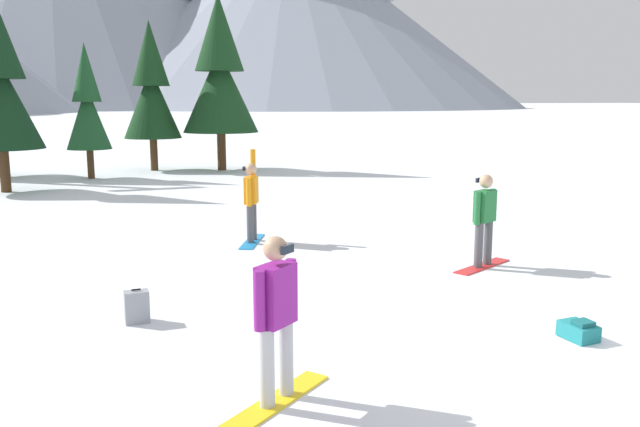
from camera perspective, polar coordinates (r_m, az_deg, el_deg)
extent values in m
plane|color=white|center=(8.66, 16.48, -10.64)|extent=(800.00, 800.00, 0.00)
cube|color=yellow|center=(6.84, -3.72, -15.82)|extent=(1.37, 1.13, 0.02)
cylinder|color=#B7B7BC|center=(6.79, -2.95, -12.26)|extent=(0.15, 0.15, 0.78)
cylinder|color=#B7B7BC|center=(6.55, -4.60, -13.13)|extent=(0.15, 0.15, 0.78)
cube|color=#8C1E8C|center=(6.44, -3.83, -7.01)|extent=(0.46, 0.43, 0.60)
cylinder|color=#8C1E8C|center=(6.64, -2.51, -6.40)|extent=(0.11, 0.11, 0.58)
cylinder|color=#8C1E8C|center=(6.24, -5.24, -7.51)|extent=(0.11, 0.11, 0.58)
sphere|color=tan|center=(6.32, -3.88, -3.03)|extent=(0.24, 0.24, 0.24)
cube|color=black|center=(6.24, -2.84, -3.10)|extent=(0.16, 0.13, 0.08)
cube|color=red|center=(12.24, 13.84, -4.44)|extent=(1.46, 0.89, 0.02)
cylinder|color=#4C4C51|center=(12.01, 13.54, -2.66)|extent=(0.15, 0.15, 0.81)
cylinder|color=#4C4C51|center=(12.28, 14.29, -2.42)|extent=(0.15, 0.15, 0.81)
cube|color=#237238|center=(12.02, 14.05, 0.64)|extent=(0.46, 0.39, 0.56)
cylinder|color=#237238|center=(11.80, 13.42, 0.44)|extent=(0.11, 0.11, 0.58)
cylinder|color=#237238|center=(12.25, 14.65, 0.72)|extent=(0.11, 0.11, 0.58)
sphere|color=tan|center=(11.96, 14.14, 2.71)|extent=(0.24, 0.24, 0.24)
cube|color=black|center=(12.03, 13.56, 2.82)|extent=(0.17, 0.11, 0.08)
cube|color=#1E8CD8|center=(14.00, -5.88, -2.41)|extent=(0.90, 1.48, 0.02)
cylinder|color=#4C4C51|center=(13.76, -6.03, -0.87)|extent=(0.15, 0.15, 0.80)
cylinder|color=#4C4C51|center=(14.07, -5.79, -0.63)|extent=(0.15, 0.15, 0.80)
cube|color=orange|center=(13.81, -5.96, 2.03)|extent=(0.39, 0.46, 0.56)
cylinder|color=orange|center=(13.56, -6.16, 1.83)|extent=(0.11, 0.11, 0.58)
cylinder|color=orange|center=(14.00, -5.80, 4.32)|extent=(0.11, 0.11, 0.60)
sphere|color=tan|center=(13.76, -5.99, 3.84)|extent=(0.24, 0.24, 0.24)
cube|color=black|center=(13.78, -6.57, 3.88)|extent=(0.11, 0.17, 0.08)
cube|color=#1E7A7F|center=(9.00, 21.40, -9.44)|extent=(0.34, 0.46, 0.21)
cube|color=#165B5F|center=(8.91, 21.77, -8.77)|extent=(0.23, 0.21, 0.07)
cylinder|color=black|center=(9.15, 20.33, -9.00)|extent=(0.03, 0.12, 0.02)
cube|color=gray|center=(9.28, -15.53, -7.77)|extent=(0.32, 0.20, 0.44)
cube|color=slate|center=(9.42, -15.59, -7.93)|extent=(0.22, 0.06, 0.20)
cylinder|color=black|center=(9.21, -15.60, -6.35)|extent=(0.12, 0.03, 0.02)
cylinder|color=#472D19|center=(26.49, -19.18, 4.07)|extent=(0.25, 0.25, 1.11)
cone|color=#194723|center=(26.39, -19.39, 7.83)|extent=(1.64, 1.64, 2.37)
cone|color=#194723|center=(26.40, -19.60, 11.42)|extent=(1.06, 1.06, 2.17)
cylinder|color=#472D19|center=(23.62, -25.55, 3.37)|extent=(0.32, 0.32, 1.40)
cylinder|color=#472D19|center=(28.35, -8.49, 5.34)|extent=(0.36, 0.36, 1.60)
cone|color=#143819|center=(28.27, -8.62, 10.40)|extent=(3.13, 3.13, 3.40)
cone|color=#143819|center=(28.40, -8.74, 15.20)|extent=(2.04, 2.04, 3.12)
cylinder|color=#472D19|center=(28.75, -14.13, 4.98)|extent=(0.31, 0.31, 1.36)
cone|color=#143819|center=(28.66, -14.31, 9.22)|extent=(2.36, 2.36, 2.90)
cone|color=#143819|center=(28.72, -14.49, 13.27)|extent=(1.53, 1.53, 2.65)
cone|color=#8C93A3|center=(239.84, -2.51, 16.49)|extent=(160.30, 160.30, 61.55)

